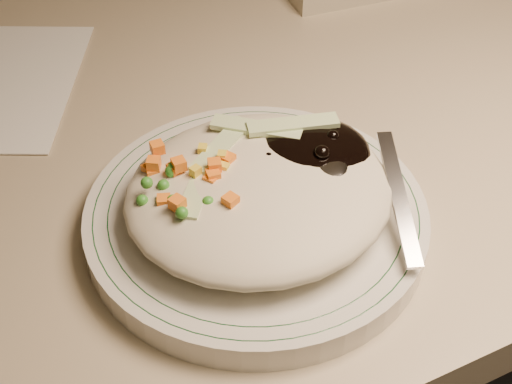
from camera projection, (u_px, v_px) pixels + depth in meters
name	position (u px, v px, depth m)	size (l,w,h in m)	color
desk	(265.00, 219.00, 0.82)	(1.40, 0.70, 0.74)	tan
plate	(256.00, 218.00, 0.52)	(0.25, 0.25, 0.02)	silver
plate_rim	(256.00, 208.00, 0.52)	(0.24, 0.24, 0.00)	#144723
meal	(262.00, 185.00, 0.50)	(0.21, 0.19, 0.05)	beige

